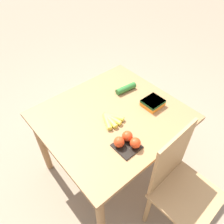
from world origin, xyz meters
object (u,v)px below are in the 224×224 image
(tomato_pack, at_px, (127,141))
(carrot_bag, at_px, (153,102))
(chair, at_px, (180,186))
(cucumber_near, at_px, (126,88))
(banana_bunch, at_px, (111,119))

(tomato_pack, relative_size, carrot_bag, 1.03)
(tomato_pack, bearing_deg, carrot_bag, -160.48)
(chair, height_order, cucumber_near, chair)
(carrot_bag, distance_m, cucumber_near, 0.27)
(cucumber_near, bearing_deg, tomato_pack, 47.33)
(carrot_bag, xyz_separation_m, cucumber_near, (0.03, -0.27, -0.00))
(chair, bearing_deg, cucumber_near, 72.41)
(banana_bunch, distance_m, carrot_bag, 0.37)
(banana_bunch, height_order, carrot_bag, carrot_bag)
(chair, distance_m, banana_bunch, 0.67)
(tomato_pack, distance_m, carrot_bag, 0.45)
(chair, xyz_separation_m, cucumber_near, (-0.21, -0.79, 0.28))
(tomato_pack, bearing_deg, chair, 115.59)
(tomato_pack, distance_m, cucumber_near, 0.57)
(tomato_pack, height_order, cucumber_near, tomato_pack)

